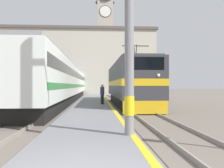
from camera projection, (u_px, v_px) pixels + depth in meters
The scene contains 10 objects.
ground_plane at pixel (94, 99), 34.42m from camera, with size 200.00×200.00×0.00m, color #70665B.
platform at pixel (93, 100), 29.43m from camera, with size 3.04×140.00×0.31m.
rail_track_near at pixel (122, 101), 29.63m from camera, with size 2.84×140.00×0.16m.
rail_track_far at pixel (64, 102), 29.22m from camera, with size 2.84×140.00×0.16m.
locomotive_train at pixel (129, 84), 23.87m from camera, with size 2.92×16.17×4.88m.
passenger_train at pixel (71, 83), 37.38m from camera, with size 2.92×53.75×4.09m.
catenary_mast at pixel (131, 15), 8.08m from camera, with size 2.30×0.31×7.55m.
person_on_platform at pixel (102, 94), 21.20m from camera, with size 0.34×0.34×1.61m.
clock_tower at pixel (105, 38), 65.91m from camera, with size 4.83×4.83×26.18m.
station_building at pixel (80, 63), 52.90m from camera, with size 29.75×9.31×12.93m.
Camera 1 is at (0.23, -4.51, 1.83)m, focal length 42.00 mm.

